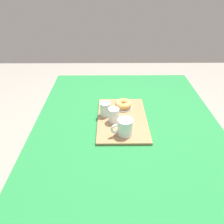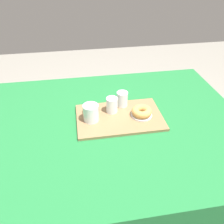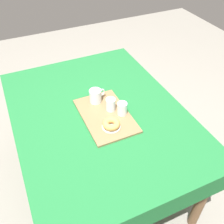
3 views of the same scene
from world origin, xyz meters
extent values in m
plane|color=gray|center=(0.00, 0.00, 0.00)|extent=(6.00, 6.00, 0.00)
cube|color=#1E6B33|center=(0.00, 0.00, 0.72)|extent=(1.45, 1.08, 0.03)
cube|color=#1E6B33|center=(0.00, 0.54, 0.63)|extent=(1.45, 0.01, 0.14)
cylinder|color=brown|center=(-0.63, 0.45, 0.35)|extent=(0.06, 0.06, 0.70)
cylinder|color=brown|center=(0.63, 0.45, 0.35)|extent=(0.06, 0.06, 0.70)
cube|color=olive|center=(0.06, 0.03, 0.74)|extent=(0.46, 0.29, 0.01)
cylinder|color=white|center=(-0.10, 0.02, 0.79)|extent=(0.08, 0.08, 0.09)
cylinder|color=maroon|center=(-0.10, 0.02, 0.78)|extent=(0.07, 0.07, 0.07)
torus|color=white|center=(-0.11, 0.07, 0.79)|extent=(0.03, 0.06, 0.06)
cylinder|color=white|center=(0.02, 0.08, 0.79)|extent=(0.06, 0.06, 0.09)
cylinder|color=silver|center=(0.02, 0.08, 0.77)|extent=(0.05, 0.05, 0.05)
cylinder|color=white|center=(0.09, 0.13, 0.79)|extent=(0.06, 0.06, 0.09)
cylinder|color=silver|center=(0.09, 0.13, 0.77)|extent=(0.05, 0.05, 0.04)
cylinder|color=silver|center=(0.17, 0.01, 0.75)|extent=(0.11, 0.11, 0.01)
torus|color=tan|center=(0.17, 0.01, 0.77)|extent=(0.11, 0.11, 0.04)
camera|label=1|loc=(-1.02, 0.10, 1.48)|focal=34.96mm
camera|label=2|loc=(-0.14, -0.94, 1.49)|focal=36.90mm
camera|label=3|loc=(1.18, -0.44, 1.85)|focal=41.14mm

